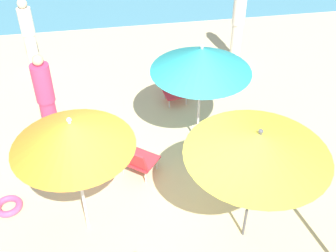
{
  "coord_description": "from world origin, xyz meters",
  "views": [
    {
      "loc": [
        -0.3,
        -4.1,
        4.99
      ],
      "look_at": [
        0.59,
        1.23,
        0.7
      ],
      "focal_mm": 45.48,
      "sensor_mm": 36.0,
      "label": 1
    }
  ],
  "objects_px": {
    "umbrella_orange": "(72,134)",
    "person_a": "(29,33)",
    "umbrella_teal": "(201,60)",
    "beach_chair_c": "(136,159)",
    "umbrella_yellow": "(259,144)",
    "person_c": "(238,24)",
    "beach_chair_b": "(174,87)",
    "person_b": "(46,98)",
    "swim_ring": "(8,206)"
  },
  "relations": [
    {
      "from": "umbrella_yellow",
      "to": "person_b",
      "type": "height_order",
      "value": "umbrella_yellow"
    },
    {
      "from": "umbrella_yellow",
      "to": "person_c",
      "type": "height_order",
      "value": "umbrella_yellow"
    },
    {
      "from": "umbrella_yellow",
      "to": "beach_chair_c",
      "type": "height_order",
      "value": "umbrella_yellow"
    },
    {
      "from": "umbrella_yellow",
      "to": "beach_chair_b",
      "type": "relative_size",
      "value": 3.49
    },
    {
      "from": "umbrella_yellow",
      "to": "swim_ring",
      "type": "distance_m",
      "value": 3.88
    },
    {
      "from": "person_a",
      "to": "swim_ring",
      "type": "height_order",
      "value": "person_a"
    },
    {
      "from": "beach_chair_b",
      "to": "person_b",
      "type": "height_order",
      "value": "person_b"
    },
    {
      "from": "beach_chair_c",
      "to": "person_b",
      "type": "distance_m",
      "value": 1.92
    },
    {
      "from": "person_b",
      "to": "swim_ring",
      "type": "xyz_separation_m",
      "value": [
        -0.6,
        -1.63,
        -0.8
      ]
    },
    {
      "from": "beach_chair_b",
      "to": "beach_chair_c",
      "type": "relative_size",
      "value": 0.72
    },
    {
      "from": "umbrella_teal",
      "to": "person_c",
      "type": "relative_size",
      "value": 1.12
    },
    {
      "from": "umbrella_yellow",
      "to": "umbrella_teal",
      "type": "relative_size",
      "value": 1.0
    },
    {
      "from": "person_b",
      "to": "person_c",
      "type": "distance_m",
      "value": 4.61
    },
    {
      "from": "umbrella_teal",
      "to": "swim_ring",
      "type": "bearing_deg",
      "value": -161.13
    },
    {
      "from": "umbrella_orange",
      "to": "umbrella_teal",
      "type": "height_order",
      "value": "umbrella_orange"
    },
    {
      "from": "beach_chair_b",
      "to": "swim_ring",
      "type": "bearing_deg",
      "value": -57.95
    },
    {
      "from": "umbrella_orange",
      "to": "swim_ring",
      "type": "distance_m",
      "value": 2.14
    },
    {
      "from": "beach_chair_b",
      "to": "person_c",
      "type": "relative_size",
      "value": 0.32
    },
    {
      "from": "umbrella_yellow",
      "to": "person_c",
      "type": "distance_m",
      "value": 5.09
    },
    {
      "from": "umbrella_teal",
      "to": "person_c",
      "type": "bearing_deg",
      "value": 61.25
    },
    {
      "from": "person_a",
      "to": "person_b",
      "type": "xyz_separation_m",
      "value": [
        0.53,
        -2.67,
        0.04
      ]
    },
    {
      "from": "umbrella_orange",
      "to": "person_a",
      "type": "height_order",
      "value": "umbrella_orange"
    },
    {
      "from": "person_a",
      "to": "person_b",
      "type": "relative_size",
      "value": 0.94
    },
    {
      "from": "umbrella_teal",
      "to": "person_a",
      "type": "relative_size",
      "value": 1.22
    },
    {
      "from": "umbrella_orange",
      "to": "person_a",
      "type": "bearing_deg",
      "value": 102.9
    },
    {
      "from": "beach_chair_c",
      "to": "person_b",
      "type": "height_order",
      "value": "person_b"
    },
    {
      "from": "umbrella_yellow",
      "to": "umbrella_teal",
      "type": "bearing_deg",
      "value": 95.45
    },
    {
      "from": "person_c",
      "to": "swim_ring",
      "type": "relative_size",
      "value": 4.08
    },
    {
      "from": "umbrella_yellow",
      "to": "beach_chair_b",
      "type": "distance_m",
      "value": 3.79
    },
    {
      "from": "umbrella_orange",
      "to": "person_a",
      "type": "distance_m",
      "value": 5.06
    },
    {
      "from": "beach_chair_b",
      "to": "beach_chair_c",
      "type": "xyz_separation_m",
      "value": [
        -0.99,
        -2.07,
        0.08
      ]
    },
    {
      "from": "umbrella_teal",
      "to": "umbrella_yellow",
      "type": "bearing_deg",
      "value": -84.55
    },
    {
      "from": "person_c",
      "to": "umbrella_yellow",
      "type": "bearing_deg",
      "value": -24.45
    },
    {
      "from": "umbrella_teal",
      "to": "person_c",
      "type": "height_order",
      "value": "umbrella_teal"
    },
    {
      "from": "person_a",
      "to": "person_c",
      "type": "bearing_deg",
      "value": -129.33
    },
    {
      "from": "person_a",
      "to": "swim_ring",
      "type": "xyz_separation_m",
      "value": [
        -0.07,
        -4.3,
        -0.75
      ]
    },
    {
      "from": "beach_chair_b",
      "to": "person_c",
      "type": "xyz_separation_m",
      "value": [
        1.68,
        1.36,
        0.61
      ]
    },
    {
      "from": "umbrella_orange",
      "to": "beach_chair_c",
      "type": "relative_size",
      "value": 2.61
    },
    {
      "from": "person_b",
      "to": "swim_ring",
      "type": "bearing_deg",
      "value": 169.08
    },
    {
      "from": "umbrella_yellow",
      "to": "person_a",
      "type": "height_order",
      "value": "umbrella_yellow"
    },
    {
      "from": "beach_chair_c",
      "to": "person_c",
      "type": "distance_m",
      "value": 4.38
    },
    {
      "from": "umbrella_teal",
      "to": "beach_chair_c",
      "type": "relative_size",
      "value": 2.53
    },
    {
      "from": "person_b",
      "to": "beach_chair_c",
      "type": "bearing_deg",
      "value": -122.51
    },
    {
      "from": "person_c",
      "to": "beach_chair_c",
      "type": "bearing_deg",
      "value": -47.37
    },
    {
      "from": "person_b",
      "to": "person_c",
      "type": "relative_size",
      "value": 0.98
    },
    {
      "from": "umbrella_orange",
      "to": "person_c",
      "type": "bearing_deg",
      "value": 51.48
    },
    {
      "from": "beach_chair_b",
      "to": "person_a",
      "type": "height_order",
      "value": "person_a"
    },
    {
      "from": "umbrella_yellow",
      "to": "person_b",
      "type": "xyz_separation_m",
      "value": [
        -2.76,
        2.67,
        -0.86
      ]
    },
    {
      "from": "person_c",
      "to": "person_a",
      "type": "bearing_deg",
      "value": -105.48
    },
    {
      "from": "beach_chair_c",
      "to": "swim_ring",
      "type": "xyz_separation_m",
      "value": [
        -1.99,
        -0.38,
        -0.31
      ]
    }
  ]
}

